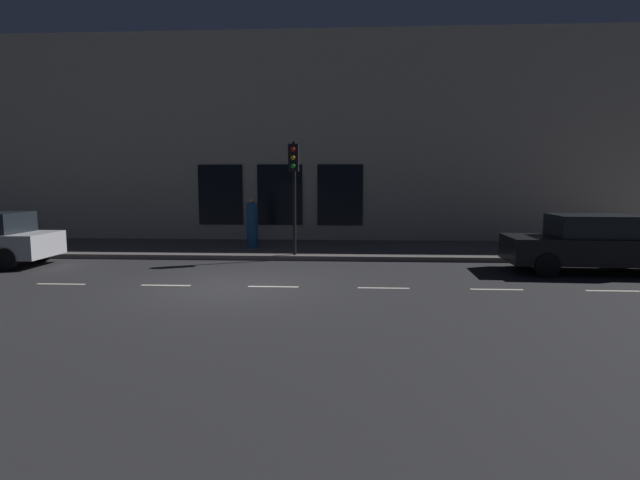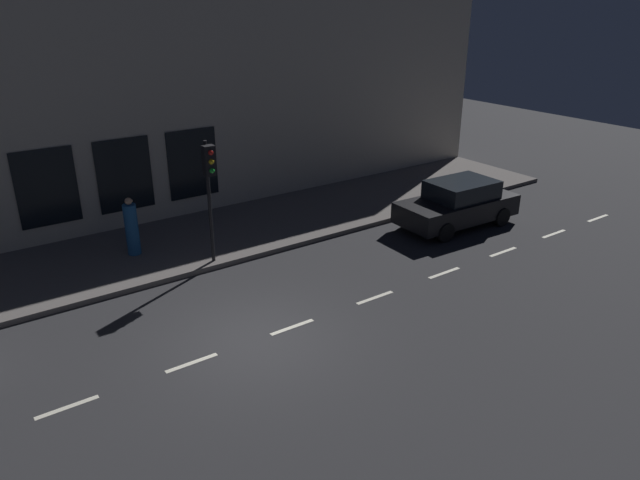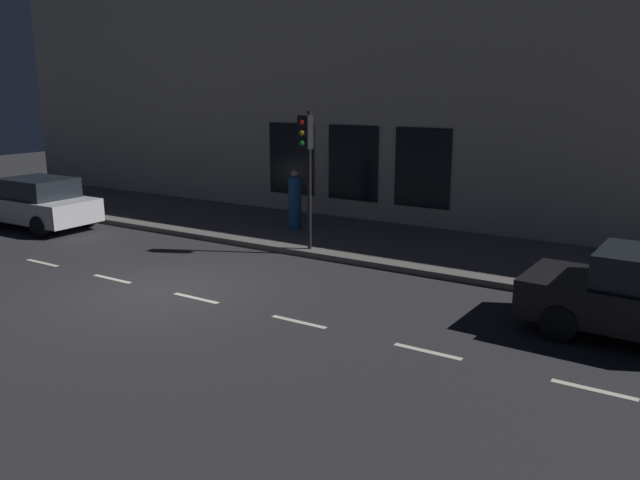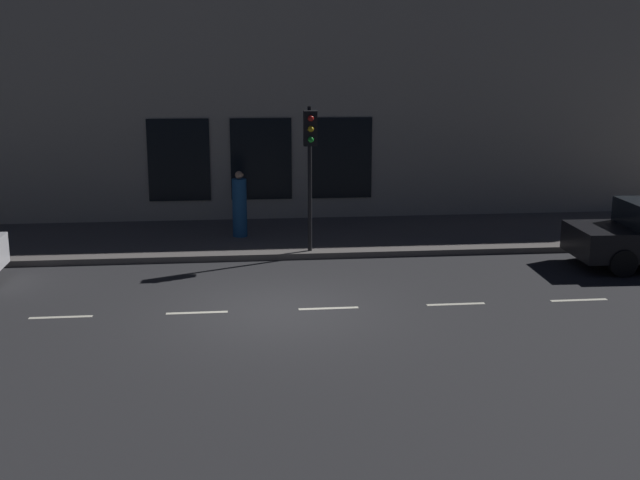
% 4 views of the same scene
% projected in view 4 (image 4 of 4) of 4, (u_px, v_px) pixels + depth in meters
% --- Properties ---
extents(ground_plane, '(60.00, 60.00, 0.00)m').
position_uv_depth(ground_plane, '(278.00, 310.00, 15.99)').
color(ground_plane, '#28282B').
extents(sidewalk, '(4.50, 32.00, 0.15)m').
position_uv_depth(sidewalk, '(265.00, 238.00, 22.03)').
color(sidewalk, '#5B5654').
rests_on(sidewalk, ground).
extents(building_facade, '(0.65, 32.00, 8.32)m').
position_uv_depth(building_facade, '(260.00, 83.00, 23.59)').
color(building_facade, beige).
rests_on(building_facade, ground).
extents(lane_centre_line, '(0.12, 27.20, 0.01)m').
position_uv_depth(lane_centre_line, '(329.00, 308.00, 16.09)').
color(lane_centre_line, beige).
rests_on(lane_centre_line, ground).
extents(traffic_light, '(0.45, 0.32, 3.58)m').
position_uv_depth(traffic_light, '(310.00, 145.00, 19.52)').
color(traffic_light, black).
rests_on(traffic_light, sidewalk).
extents(pedestrian_0, '(0.42, 0.42, 1.77)m').
position_uv_depth(pedestrian_0, '(240.00, 207.00, 21.67)').
color(pedestrian_0, '#1E5189').
rests_on(pedestrian_0, sidewalk).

